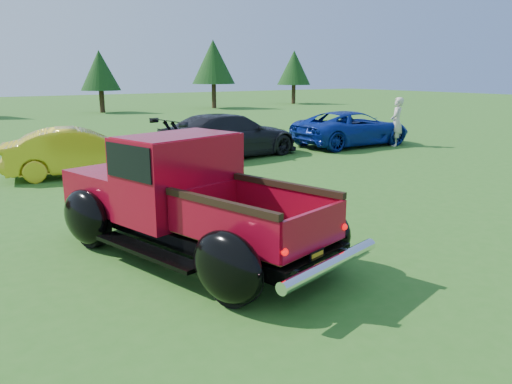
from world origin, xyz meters
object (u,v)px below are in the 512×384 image
Objects in this scene: tree_mid_right at (100,71)px; show_car_grey at (230,135)px; spectator at (397,122)px; tree_east at (213,62)px; show_car_yellow at (80,152)px; tree_far_east at (294,68)px; pickup_truck at (179,196)px; show_car_blue at (352,128)px.

tree_mid_right is 0.85× the size of show_car_grey.
tree_east is at bearing -135.07° from spectator.
show_car_grey is at bearing -76.74° from show_car_yellow.
tree_far_east is 1.17× the size of show_car_yellow.
spectator is at bearing 11.84° from pickup_truck.
tree_east is 0.99× the size of pickup_truck.
show_car_blue is at bearing -123.17° from tree_far_east.
tree_east is 27.50m from show_car_yellow.
show_car_blue is at bearing -80.34° from show_car_yellow.
spectator is (1.38, -1.05, 0.27)m from show_car_blue.
show_car_yellow is at bearing 87.33° from show_car_grey.
tree_far_east reaches higher than show_car_grey.
show_car_blue is (3.12, -22.28, -2.29)m from tree_mid_right.
tree_mid_right is at bearing 176.82° from tree_east.
tree_mid_right is 0.80× the size of pickup_truck.
tree_east is 2.82× the size of spectator.
show_car_yellow is 10.62m from show_car_blue.
tree_mid_right reaches higher than show_car_grey.
tree_far_east reaches higher than show_car_yellow.
show_car_grey reaches higher than show_car_blue.
show_car_yellow is 2.14× the size of spectator.
pickup_truck is 1.06× the size of show_car_grey.
spectator is (12.00, -1.03, 0.28)m from show_car_yellow.
show_car_yellow is (-16.50, -21.80, -2.98)m from tree_east.
tree_east is at bearing -34.30° from show_car_grey.
show_car_yellow is at bearing -38.82° from spectator.
show_car_blue is 2.59× the size of spectator.
show_car_yellow is 12.04m from spectator.
show_car_blue is at bearing -105.12° from tree_east.
pickup_truck is 9.27m from show_car_grey.
show_car_yellow is 0.79× the size of show_car_grey.
show_car_yellow is at bearing -108.59° from tree_mid_right.
show_car_grey is at bearing -117.92° from tree_east.
tree_far_east is 0.88× the size of pickup_truck.
tree_east reaches higher than show_car_grey.
pickup_truck is at bearing -104.88° from tree_mid_right.
tree_east reaches higher than tree_far_east.
spectator is (-4.50, -22.83, -2.70)m from tree_east.
tree_east is 24.47m from show_car_grey.
tree_east reaches higher than pickup_truck.
show_car_blue is (10.95, 7.18, -0.22)m from pickup_truck.
tree_mid_right is 30.55m from pickup_truck.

